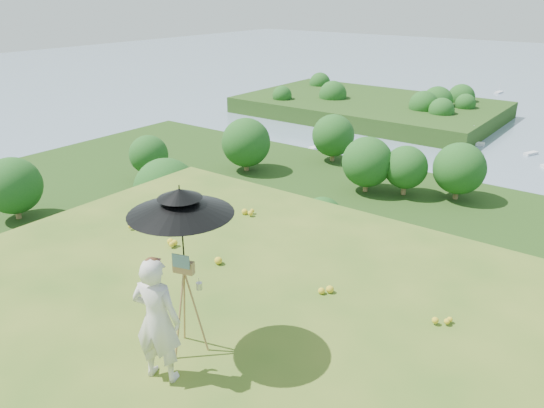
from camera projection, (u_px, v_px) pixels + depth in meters
The scene contains 5 objects.
peninsula at pixel (370, 100), 173.13m from camera, with size 90.00×60.00×12.00m, color #1B380F, non-canonical shape.
painter at pixel (157, 320), 6.43m from camera, with size 0.62×0.40×1.69m, color beige.
field_easel at pixel (186, 302), 6.98m from camera, with size 0.56×0.56×1.47m, color #A67245, non-canonical shape.
sun_umbrella at pixel (182, 229), 6.61m from camera, with size 1.33×1.33×1.16m, color black, non-canonical shape.
painter_cap at pixel (151, 262), 6.13m from camera, with size 0.19×0.23×0.10m, color #C46C6B, non-canonical shape.
Camera 1 is at (3.18, -2.86, 4.57)m, focal length 35.00 mm.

